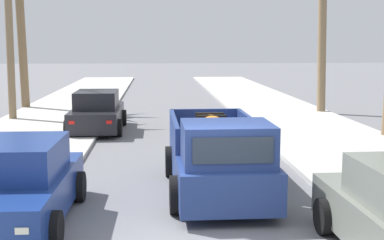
% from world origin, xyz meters
% --- Properties ---
extents(sidewalk_left, '(4.62, 60.00, 0.12)m').
position_xyz_m(sidewalk_left, '(-5.16, 12.00, 0.06)').
color(sidewalk_left, beige).
rests_on(sidewalk_left, ground).
extents(sidewalk_right, '(4.62, 60.00, 0.12)m').
position_xyz_m(sidewalk_right, '(5.16, 12.00, 0.06)').
color(sidewalk_right, beige).
rests_on(sidewalk_right, ground).
extents(curb_left, '(0.16, 60.00, 0.10)m').
position_xyz_m(curb_left, '(-4.25, 12.00, 0.05)').
color(curb_left, silver).
rests_on(curb_left, ground).
extents(curb_right, '(0.16, 60.00, 0.10)m').
position_xyz_m(curb_right, '(4.25, 12.00, 0.05)').
color(curb_right, silver).
rests_on(curb_right, ground).
extents(pickup_truck, '(2.25, 5.23, 1.80)m').
position_xyz_m(pickup_truck, '(0.59, 3.07, 0.81)').
color(pickup_truck, navy).
rests_on(pickup_truck, ground).
extents(car_left_near, '(2.07, 4.28, 1.54)m').
position_xyz_m(car_left_near, '(-3.31, 1.37, 0.71)').
color(car_left_near, navy).
rests_on(car_left_near, ground).
extents(car_left_mid, '(2.03, 4.26, 1.54)m').
position_xyz_m(car_left_mid, '(-3.00, 11.71, 0.71)').
color(car_left_mid, black).
rests_on(car_left_mid, ground).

